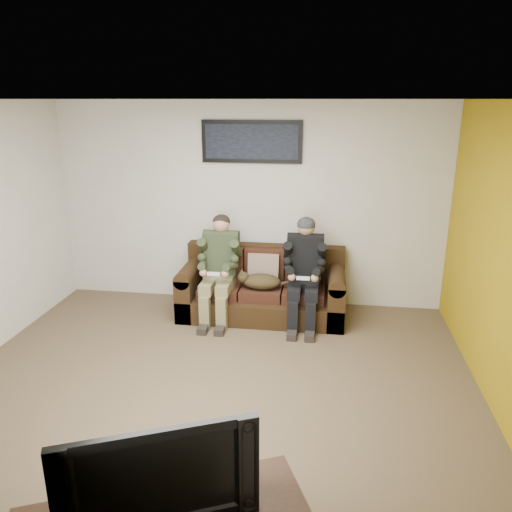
% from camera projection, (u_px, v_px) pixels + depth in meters
% --- Properties ---
extents(floor, '(5.00, 5.00, 0.00)m').
position_uv_depth(floor, '(212.00, 389.00, 4.67)').
color(floor, brown).
rests_on(floor, ground).
extents(ceiling, '(5.00, 5.00, 0.00)m').
position_uv_depth(ceiling, '(203.00, 99.00, 3.89)').
color(ceiling, silver).
rests_on(ceiling, ground).
extents(wall_back, '(5.00, 0.00, 5.00)m').
position_uv_depth(wall_back, '(249.00, 205.00, 6.41)').
color(wall_back, beige).
rests_on(wall_back, ground).
extents(wall_front, '(5.00, 0.00, 5.00)m').
position_uv_depth(wall_front, '(87.00, 413.00, 2.16)').
color(wall_front, beige).
rests_on(wall_front, ground).
extents(sofa, '(2.02, 0.87, 0.82)m').
position_uv_depth(sofa, '(263.00, 290.00, 6.27)').
color(sofa, black).
rests_on(sofa, ground).
extents(throw_pillow, '(0.38, 0.18, 0.38)m').
position_uv_depth(throw_pillow, '(263.00, 268.00, 6.22)').
color(throw_pillow, '#896C59').
rests_on(throw_pillow, sofa).
extents(throw_blanket, '(0.41, 0.20, 0.07)m').
position_uv_depth(throw_blanket, '(219.00, 243.00, 6.43)').
color(throw_blanket, tan).
rests_on(throw_blanket, sofa).
extents(person_left, '(0.51, 0.87, 1.26)m').
position_uv_depth(person_left, '(219.00, 263.00, 6.06)').
color(person_left, olive).
rests_on(person_left, sofa).
extents(person_right, '(0.51, 0.86, 1.27)m').
position_uv_depth(person_right, '(304.00, 266.00, 5.92)').
color(person_right, black).
rests_on(person_right, sofa).
extents(cat, '(0.66, 0.26, 0.24)m').
position_uv_depth(cat, '(260.00, 281.00, 6.01)').
color(cat, '#49391C').
rests_on(cat, sofa).
extents(framed_poster, '(1.25, 0.05, 0.52)m').
position_uv_depth(framed_poster, '(252.00, 142.00, 6.13)').
color(framed_poster, black).
rests_on(framed_poster, wall_back).
extents(television, '(0.99, 0.54, 0.59)m').
position_uv_depth(television, '(157.00, 467.00, 2.57)').
color(television, black).
rests_on(television, tv_stand).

